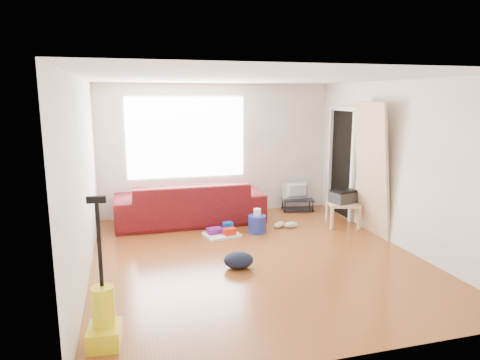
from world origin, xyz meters
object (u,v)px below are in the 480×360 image
object	(u,v)px
sofa	(190,222)
cleaning_tray	(222,232)
tv_stand	(297,204)
backpack	(239,268)
bucket	(257,232)
vacuum	(104,318)
side_table	(343,206)

from	to	relation	value
sofa	cleaning_tray	xyz separation A→B (m)	(0.40, -0.90, 0.06)
tv_stand	backpack	xyz separation A→B (m)	(-1.91, -2.53, -0.12)
backpack	sofa	bearing A→B (deg)	106.77
tv_stand	backpack	bearing A→B (deg)	-115.58
backpack	bucket	bearing A→B (deg)	72.40
backpack	vacuum	xyz separation A→B (m)	(-1.66, -1.40, 0.26)
side_table	cleaning_tray	xyz separation A→B (m)	(-2.20, -0.01, -0.29)
bucket	cleaning_tray	bearing A→B (deg)	-178.68
tv_stand	vacuum	world-z (taller)	vacuum
cleaning_tray	sofa	bearing A→B (deg)	114.13
side_table	bucket	world-z (taller)	side_table
side_table	vacuum	size ratio (longest dim) A/B	0.46
vacuum	side_table	bearing A→B (deg)	40.88
bucket	cleaning_tray	distance (m)	0.60
sofa	backpack	bearing A→B (deg)	97.69
bucket	cleaning_tray	size ratio (longest dim) A/B	0.48
side_table	cleaning_tray	distance (m)	2.21
sofa	bucket	xyz separation A→B (m)	(1.00, -0.88, 0.00)
sofa	side_table	world-z (taller)	side_table
side_table	bucket	distance (m)	1.63
tv_stand	vacuum	xyz separation A→B (m)	(-3.57, -3.93, 0.13)
sofa	side_table	distance (m)	2.76
side_table	cleaning_tray	size ratio (longest dim) A/B	1.05
side_table	vacuum	bearing A→B (deg)	-144.86
bucket	sofa	bearing A→B (deg)	138.59
tv_stand	side_table	xyz separation A→B (m)	(0.38, -1.15, 0.23)
sofa	backpack	xyz separation A→B (m)	(0.31, -2.26, 0.00)
sofa	cleaning_tray	bearing A→B (deg)	114.13
bucket	backpack	distance (m)	1.55
backpack	vacuum	world-z (taller)	vacuum
side_table	tv_stand	bearing A→B (deg)	108.19
tv_stand	backpack	distance (m)	3.18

